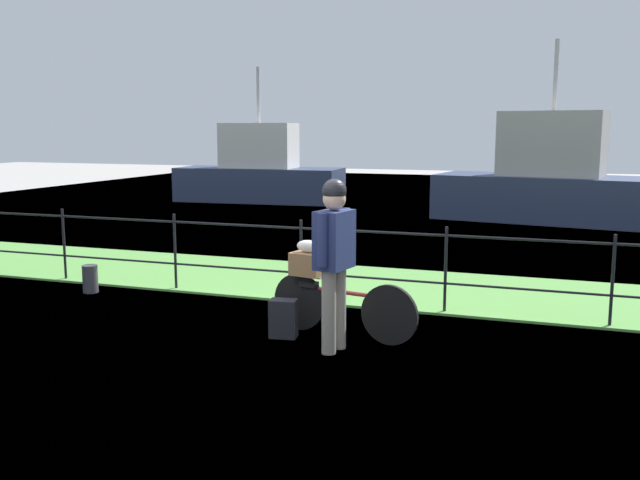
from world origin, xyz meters
name	(u,v)px	position (x,y,z in m)	size (l,w,h in m)	color
ground_plane	(226,349)	(0.00, 0.00, 0.00)	(60.00, 60.00, 0.00)	#9E9993
grass_strip	(329,282)	(0.00, 3.15, 0.01)	(27.00, 2.40, 0.03)	#569342
harbor_water	(436,215)	(0.00, 11.52, 0.00)	(30.00, 30.00, 0.00)	slate
iron_fence	(301,254)	(0.00, 2.07, 0.60)	(18.04, 0.04, 1.03)	black
bicycle_main	(341,306)	(0.93, 0.79, 0.33)	(1.66, 0.38, 0.61)	black
wooden_crate	(309,264)	(0.55, 0.86, 0.74)	(0.34, 0.27, 0.24)	olive
terrier_dog	(311,245)	(0.57, 0.86, 0.93)	(0.32, 0.19, 0.18)	silver
cyclist_person	(334,250)	(1.02, 0.31, 1.00)	(0.33, 0.53, 1.68)	gray
backpack_on_paving	(284,318)	(0.38, 0.56, 0.20)	(0.28, 0.18, 0.40)	black
mooring_bollard	(90,279)	(-2.79, 1.57, 0.18)	(0.20, 0.20, 0.37)	#38383D
moored_boat_near	(259,173)	(-5.52, 13.00, 0.83)	(4.95, 1.98, 3.89)	#2D3856
moored_boat_mid	(550,182)	(2.70, 11.20, 0.91)	(5.41, 2.74, 4.13)	#2D3856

